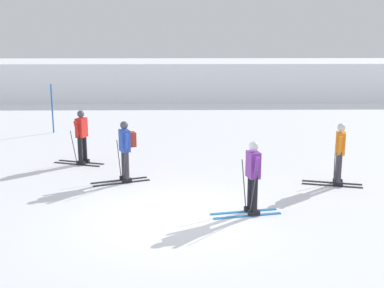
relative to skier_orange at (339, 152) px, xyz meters
The scene contains 7 objects.
ground_plane 5.06m from the skier_orange, 152.06° to the right, with size 120.00×120.00×0.00m, color white.
far_snow_ridge 19.14m from the skier_orange, 103.28° to the left, with size 80.00×6.13×2.26m, color white.
skier_orange is the anchor object (origin of this frame).
skier_blue 5.82m from the skier_orange, behind, with size 1.63×0.95×1.71m.
skier_red 7.75m from the skier_orange, 162.62° to the left, with size 1.63×0.96×1.71m.
skier_purple 3.41m from the skier_orange, 140.86° to the right, with size 1.64×0.99×1.71m.
trail_marker_pole 12.05m from the skier_orange, 142.68° to the left, with size 0.06×0.06×2.00m, color #1E56AD.
Camera 1 is at (0.20, -10.62, 4.12)m, focal length 46.57 mm.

